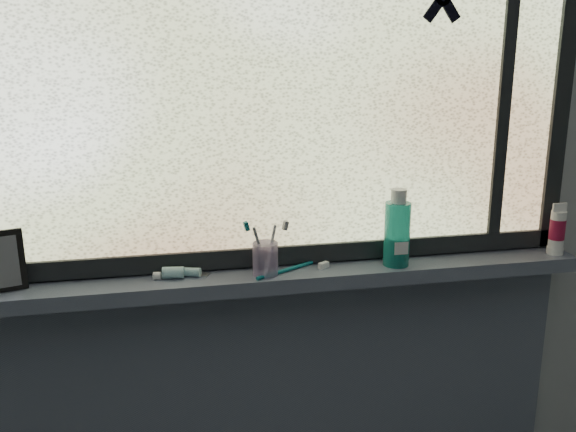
% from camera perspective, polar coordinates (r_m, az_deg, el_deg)
% --- Properties ---
extents(wall_back, '(3.00, 0.01, 2.50)m').
position_cam_1_polar(wall_back, '(1.72, -0.02, 3.22)').
color(wall_back, '#9EA3A8').
rests_on(wall_back, ground).
extents(windowsill, '(1.62, 0.14, 0.04)m').
position_cam_1_polar(windowsill, '(1.72, 0.50, -5.45)').
color(windowsill, '#50576B').
rests_on(windowsill, wall_back).
extents(sill_apron, '(1.62, 0.02, 0.98)m').
position_cam_1_polar(sill_apron, '(2.01, 0.09, -18.63)').
color(sill_apron, '#50576B').
rests_on(sill_apron, floor).
extents(window_pane, '(1.50, 0.01, 1.00)m').
position_cam_1_polar(window_pane, '(1.67, 0.15, 12.52)').
color(window_pane, silver).
rests_on(window_pane, wall_back).
extents(frame_bottom, '(1.60, 0.03, 0.05)m').
position_cam_1_polar(frame_bottom, '(1.75, 0.16, -3.38)').
color(frame_bottom, black).
rests_on(frame_bottom, windowsill).
extents(frame_right, '(0.05, 0.03, 1.10)m').
position_cam_1_polar(frame_right, '(1.97, 23.25, 11.74)').
color(frame_right, black).
rests_on(frame_right, wall_back).
extents(frame_mullion, '(0.03, 0.03, 1.00)m').
position_cam_1_polar(frame_mullion, '(1.88, 18.78, 12.04)').
color(frame_mullion, black).
rests_on(frame_mullion, wall_back).
extents(toothpaste_tube, '(0.18, 0.07, 0.03)m').
position_cam_1_polar(toothpaste_tube, '(1.68, -9.55, -4.94)').
color(toothpaste_tube, white).
rests_on(toothpaste_tube, windowsill).
extents(toothbrush_cup, '(0.08, 0.08, 0.09)m').
position_cam_1_polar(toothbrush_cup, '(1.67, -2.03, -3.84)').
color(toothbrush_cup, '#B69BCD').
rests_on(toothbrush_cup, windowsill).
extents(toothbrush_lying, '(0.22, 0.14, 0.02)m').
position_cam_1_polar(toothbrush_lying, '(1.70, -0.23, -4.76)').
color(toothbrush_lying, '#0B616A').
rests_on(toothbrush_lying, windowsill).
extents(mouthwash_bottle, '(0.09, 0.09, 0.17)m').
position_cam_1_polar(mouthwash_bottle, '(1.75, 9.69, -1.02)').
color(mouthwash_bottle, teal).
rests_on(mouthwash_bottle, windowsill).
extents(cream_tube, '(0.05, 0.05, 0.11)m').
position_cam_1_polar(cream_tube, '(1.98, 22.84, -0.90)').
color(cream_tube, silver).
rests_on(cream_tube, windowsill).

